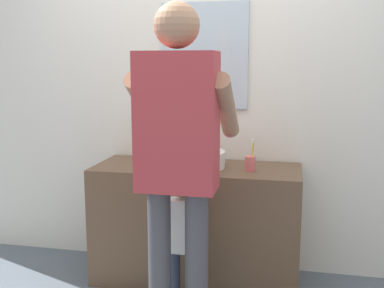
% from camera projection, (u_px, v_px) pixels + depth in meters
% --- Properties ---
extents(back_wall, '(4.40, 0.10, 2.70)m').
position_uv_depth(back_wall, '(206.00, 82.00, 3.30)').
color(back_wall, silver).
rests_on(back_wall, ground).
extents(vanity_cabinet, '(1.37, 0.54, 0.80)m').
position_uv_depth(vanity_cabinet, '(197.00, 224.00, 3.16)').
color(vanity_cabinet, brown).
rests_on(vanity_cabinet, ground).
extents(sink_basin, '(0.38, 0.38, 0.11)m').
position_uv_depth(sink_basin, '(196.00, 159.00, 3.06)').
color(sink_basin, silver).
rests_on(sink_basin, vanity_cabinet).
extents(faucet, '(0.18, 0.14, 0.18)m').
position_uv_depth(faucet, '(203.00, 149.00, 3.28)').
color(faucet, '#B7BABF').
rests_on(faucet, vanity_cabinet).
extents(toothbrush_cup, '(0.07, 0.07, 0.21)m').
position_uv_depth(toothbrush_cup, '(250.00, 163.00, 2.96)').
color(toothbrush_cup, '#D86666').
rests_on(toothbrush_cup, vanity_cabinet).
extents(soap_bottle, '(0.06, 0.06, 0.16)m').
position_uv_depth(soap_bottle, '(147.00, 154.00, 3.18)').
color(soap_bottle, gold).
rests_on(soap_bottle, vanity_cabinet).
extents(child_toddler, '(0.25, 0.25, 0.81)m').
position_uv_depth(child_toddler, '(183.00, 233.00, 2.76)').
color(child_toddler, '#2D334C').
rests_on(child_toddler, ground).
extents(adult_parent, '(0.55, 0.58, 1.78)m').
position_uv_depth(adult_parent, '(178.00, 143.00, 2.41)').
color(adult_parent, '#47474C').
rests_on(adult_parent, ground).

